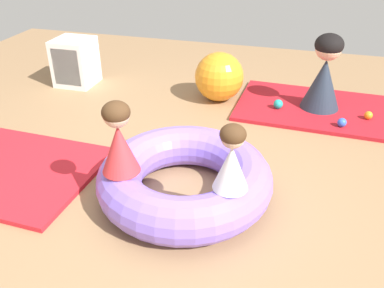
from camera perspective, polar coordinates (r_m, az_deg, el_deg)
The scene contains 11 objects.
ground_plane at distance 3.22m, azimuth -2.68°, elevation -6.71°, with size 8.00×8.00×0.00m, color #93704C.
gym_mat_near_left at distance 4.69m, azimuth 17.08°, elevation 4.70°, with size 1.72×1.10×0.04m, color #B21923.
inflatable_cushion at distance 3.09m, azimuth -1.02°, elevation -4.74°, with size 1.31×1.31×0.33m, color #8466E0.
child_in_red at distance 2.79m, azimuth -10.11°, elevation 0.75°, with size 0.35×0.35×0.52m.
child_in_white at distance 2.60m, azimuth 5.50°, elevation -1.98°, with size 0.33×0.33×0.46m.
adult_seated at distance 4.54m, azimuth 17.85°, elevation 9.33°, with size 0.58×0.58×0.80m.
play_ball_orange at distance 4.57m, azimuth 23.19°, elevation 3.67°, with size 0.08×0.08×0.08m, color orange.
play_ball_blue at distance 4.31m, azimuth 20.01°, elevation 2.81°, with size 0.09×0.09×0.09m, color blue.
play_ball_teal at distance 4.52m, azimuth 11.82°, elevation 5.42°, with size 0.10×0.10×0.10m, color teal.
exercise_ball_large at distance 4.67m, azimuth 3.78°, elevation 9.26°, with size 0.55×0.55×0.55m, color orange.
storage_cube at distance 5.29m, azimuth -15.96°, elevation 10.78°, with size 0.44×0.44×0.56m.
Camera 1 is at (0.85, -2.44, 1.93)m, focal length 38.60 mm.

